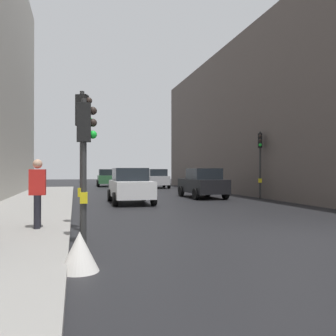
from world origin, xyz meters
name	(u,v)px	position (x,y,z in m)	size (l,w,h in m)	color
ground_plane	(294,236)	(0.00, 0.00, 0.00)	(120.00, 120.00, 0.00)	black
sidewalk_kerb	(24,214)	(-7.06, 6.00, 0.08)	(3.33, 40.00, 0.16)	gray
building_facade_right	(300,121)	(11.40, 16.00, 5.42)	(12.00, 31.13, 10.83)	#5B514C
traffic_light_near_left	(85,144)	(-5.07, 0.15, 2.21)	(0.43, 0.25, 3.20)	#2D2D2D
traffic_light_mid_street	(260,153)	(5.09, 10.83, 2.68)	(0.34, 0.45, 3.88)	#2D2D2D
traffic_light_near_right	(83,135)	(-5.08, 2.11, 2.61)	(0.45, 0.34, 3.78)	#2D2D2D
car_dark_suv	(203,183)	(2.13, 12.36, 0.88)	(2.06, 4.22, 1.76)	black
car_white_compact	(130,186)	(-2.59, 10.00, 0.88)	(2.05, 4.21, 1.76)	silver
car_green_estate	(107,178)	(-2.07, 29.48, 0.88)	(2.13, 4.26, 1.76)	#2D6038
car_silver_hatchback	(157,179)	(2.21, 24.95, 0.88)	(2.28, 4.33, 1.76)	#BCBCC1
pedestrian_in_red_jacket	(37,190)	(-6.21, 1.92, 1.13)	(0.41, 0.36, 1.77)	black
warning_sign_triangle	(80,251)	(-5.21, -1.82, 0.33)	(0.64, 0.64, 0.65)	silver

